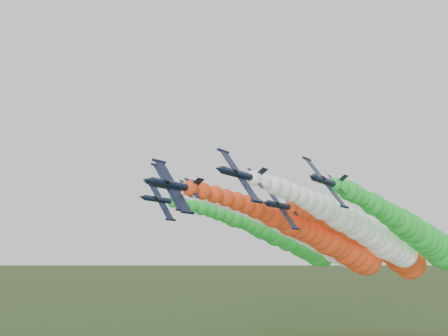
{
  "coord_description": "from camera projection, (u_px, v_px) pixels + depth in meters",
  "views": [
    {
      "loc": [
        45.14,
        -59.61,
        25.77
      ],
      "look_at": [
        -0.65,
        5.48,
        41.46
      ],
      "focal_mm": 35.0,
      "sensor_mm": 36.0,
      "label": 1
    }
  ],
  "objects": [
    {
      "name": "jet_lead",
      "position": [
        333.0,
        243.0,
        113.72
      ],
      "size": [
        14.69,
        88.04,
        21.81
      ],
      "rotation": [
        0.0,
        0.95,
        0.0
      ],
      "color": "#111A34",
      "rests_on": "ground"
    },
    {
      "name": "jet_inner_left",
      "position": [
        315.0,
        238.0,
        123.08
      ],
      "size": [
        14.22,
        87.57,
        21.34
      ],
      "rotation": [
        0.0,
        0.95,
        0.0
      ],
      "color": "#111A34",
      "rests_on": "ground"
    },
    {
      "name": "jet_inner_right",
      "position": [
        371.0,
        235.0,
        112.52
      ],
      "size": [
        14.04,
        87.4,
        21.16
      ],
      "rotation": [
        0.0,
        0.95,
        0.0
      ],
      "color": "#111A34",
      "rests_on": "ground"
    },
    {
      "name": "jet_outer_left",
      "position": [
        291.0,
        241.0,
        139.78
      ],
      "size": [
        14.1,
        87.32,
        21.09
      ],
      "rotation": [
        0.0,
        0.95,
        0.0
      ],
      "color": "#111A34",
      "rests_on": "ground"
    },
    {
      "name": "jet_outer_right",
      "position": [
        423.0,
        238.0,
        118.35
      ],
      "size": [
        14.79,
        88.14,
        21.91
      ],
      "rotation": [
        0.0,
        0.95,
        0.0
      ],
      "color": "#111A34",
      "rests_on": "ground"
    },
    {
      "name": "jet_trail",
      "position": [
        384.0,
        249.0,
        128.69
      ],
      "size": [
        15.13,
        88.48,
        22.25
      ],
      "rotation": [
        0.0,
        0.95,
        0.0
      ],
      "color": "#111A34",
      "rests_on": "ground"
    }
  ]
}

